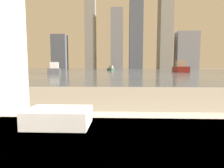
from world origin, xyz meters
TOP-DOWN VIEW (x-y plane):
  - towel_stack at (-0.18, 0.87)m, footprint 0.29×0.18m
  - harbor_water at (0.00, 62.00)m, footprint 180.00×110.00m
  - harbor_boat_1 at (10.63, 30.35)m, footprint 2.55×5.56m
  - harbor_boat_2 at (-8.03, 22.06)m, footprint 2.32×4.09m
  - harbor_boat_3 at (-2.00, 48.63)m, footprint 2.03×3.78m
  - skyline_tower_0 at (-39.75, 118.00)m, footprint 9.74×6.90m
  - skyline_tower_1 at (-18.61, 118.00)m, footprint 6.92×6.49m
  - skyline_tower_2 at (-1.05, 118.00)m, footprint 7.81×12.87m
  - skyline_tower_3 at (11.53, 118.00)m, footprint 8.67×6.45m
  - skyline_tower_4 at (30.42, 118.00)m, footprint 8.03×10.60m
  - skyline_tower_5 at (44.74, 118.00)m, footprint 13.93×8.22m

SIDE VIEW (x-z plane):
  - harbor_water at x=0.00m, z-range 0.00..0.01m
  - harbor_boat_3 at x=-2.00m, z-range -0.19..1.16m
  - harbor_boat_2 at x=-8.03m, z-range -0.21..1.25m
  - towel_stack at x=-0.18m, z-range 0.49..0.57m
  - harbor_boat_1 at x=10.63m, z-range -0.29..1.72m
  - skyline_tower_0 at x=-39.75m, z-range 0.00..22.82m
  - skyline_tower_5 at x=44.74m, z-range 0.00..24.05m
  - skyline_tower_2 at x=-1.05m, z-range 0.00..38.30m
  - skyline_tower_4 at x=30.42m, z-range 0.00..56.11m
  - skyline_tower_3 at x=11.53m, z-range 0.00..76.34m
  - skyline_tower_1 at x=-18.61m, z-range 0.00..83.52m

